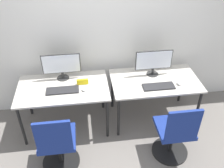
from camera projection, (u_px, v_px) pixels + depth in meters
ground_plane at (113, 138)px, 3.61m from camera, size 20.00×20.00×0.00m
wall_back at (105, 23)px, 3.48m from camera, size 12.00×0.05×2.80m
desk_left at (63, 91)px, 3.46m from camera, size 1.25×0.74×0.70m
monitor_left at (61, 65)px, 3.48m from camera, size 0.53×0.17×0.39m
keyboard_left at (63, 90)px, 3.35m from camera, size 0.44×0.16×0.02m
mouse_left at (84, 89)px, 3.36m from camera, size 0.06×0.09×0.03m
office_chair_left at (58, 146)px, 3.00m from camera, size 0.48×0.48×0.92m
desk_right at (155, 84)px, 3.60m from camera, size 1.25×0.74×0.70m
monitor_right at (154, 62)px, 3.56m from camera, size 0.53×0.17×0.39m
keyboard_right at (159, 86)px, 3.42m from camera, size 0.44×0.16×0.02m
mouse_right at (179, 83)px, 3.47m from camera, size 0.06×0.09×0.03m
office_chair_right at (175, 135)px, 3.14m from camera, size 0.48×0.48×0.92m
placard_left at (83, 82)px, 3.46m from camera, size 0.16×0.03×0.08m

